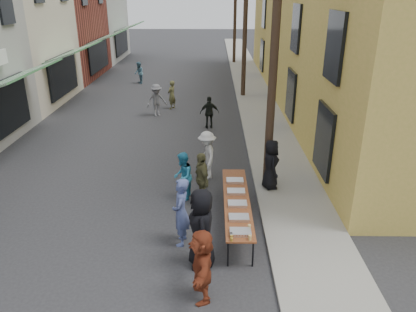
{
  "coord_description": "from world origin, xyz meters",
  "views": [
    {
      "loc": [
        2.53,
        -9.16,
        6.06
      ],
      "look_at": [
        2.36,
        2.35,
        1.3
      ],
      "focal_mm": 35.0,
      "sensor_mm": 36.0,
      "label": 1
    }
  ],
  "objects_px": {
    "utility_pole_near": "(275,47)",
    "utility_pole_far": "(235,9)",
    "utility_pole_mid": "(245,19)",
    "server": "(271,164)",
    "catering_tray_sausage": "(240,232)",
    "guest_front_c": "(183,177)",
    "guest_front_a": "(202,229)",
    "serving_table": "(237,201)"
  },
  "relations": [
    {
      "from": "utility_pole_mid",
      "to": "guest_front_c",
      "type": "bearing_deg",
      "value": -101.73
    },
    {
      "from": "serving_table",
      "to": "utility_pole_near",
      "type": "bearing_deg",
      "value": 65.07
    },
    {
      "from": "utility_pole_far",
      "to": "guest_front_c",
      "type": "height_order",
      "value": "utility_pole_far"
    },
    {
      "from": "utility_pole_far",
      "to": "serving_table",
      "type": "distance_m",
      "value": 26.72
    },
    {
      "from": "guest_front_c",
      "to": "catering_tray_sausage",
      "type": "bearing_deg",
      "value": 32.83
    },
    {
      "from": "guest_front_a",
      "to": "server",
      "type": "xyz_separation_m",
      "value": [
        2.08,
        3.86,
        -0.07
      ]
    },
    {
      "from": "serving_table",
      "to": "server",
      "type": "bearing_deg",
      "value": 60.22
    },
    {
      "from": "catering_tray_sausage",
      "to": "guest_front_a",
      "type": "xyz_separation_m",
      "value": [
        -0.91,
        -0.15,
        0.19
      ]
    },
    {
      "from": "utility_pole_far",
      "to": "guest_front_a",
      "type": "height_order",
      "value": "utility_pole_far"
    },
    {
      "from": "utility_pole_near",
      "to": "guest_front_a",
      "type": "height_order",
      "value": "utility_pole_near"
    },
    {
      "from": "utility_pole_near",
      "to": "utility_pole_mid",
      "type": "xyz_separation_m",
      "value": [
        0.0,
        12.0,
        0.0
      ]
    },
    {
      "from": "guest_front_a",
      "to": "guest_front_c",
      "type": "bearing_deg",
      "value": -175.06
    },
    {
      "from": "utility_pole_near",
      "to": "utility_pole_far",
      "type": "distance_m",
      "value": 24.0
    },
    {
      "from": "guest_front_a",
      "to": "server",
      "type": "height_order",
      "value": "guest_front_a"
    },
    {
      "from": "utility_pole_mid",
      "to": "server",
      "type": "distance_m",
      "value": 12.88
    },
    {
      "from": "utility_pole_near",
      "to": "server",
      "type": "bearing_deg",
      "value": -82.27
    },
    {
      "from": "serving_table",
      "to": "guest_front_c",
      "type": "distance_m",
      "value": 2.12
    },
    {
      "from": "catering_tray_sausage",
      "to": "server",
      "type": "height_order",
      "value": "server"
    },
    {
      "from": "catering_tray_sausage",
      "to": "server",
      "type": "relative_size",
      "value": 0.31
    },
    {
      "from": "catering_tray_sausage",
      "to": "guest_front_a",
      "type": "bearing_deg",
      "value": -170.29
    },
    {
      "from": "guest_front_a",
      "to": "guest_front_c",
      "type": "xyz_separation_m",
      "value": [
        -0.67,
        3.22,
        -0.21
      ]
    },
    {
      "from": "utility_pole_far",
      "to": "catering_tray_sausage",
      "type": "height_order",
      "value": "utility_pole_far"
    },
    {
      "from": "utility_pole_near",
      "to": "guest_front_c",
      "type": "relative_size",
      "value": 5.87
    },
    {
      "from": "catering_tray_sausage",
      "to": "guest_front_c",
      "type": "height_order",
      "value": "guest_front_c"
    },
    {
      "from": "utility_pole_mid",
      "to": "serving_table",
      "type": "bearing_deg",
      "value": -94.47
    },
    {
      "from": "server",
      "to": "utility_pole_mid",
      "type": "bearing_deg",
      "value": -8.22
    },
    {
      "from": "utility_pole_mid",
      "to": "catering_tray_sausage",
      "type": "xyz_separation_m",
      "value": [
        -1.13,
        -16.07,
        -3.71
      ]
    },
    {
      "from": "utility_pole_near",
      "to": "utility_pole_far",
      "type": "relative_size",
      "value": 1.0
    },
    {
      "from": "server",
      "to": "utility_pole_near",
      "type": "bearing_deg",
      "value": -0.72
    },
    {
      "from": "guest_front_a",
      "to": "guest_front_c",
      "type": "relative_size",
      "value": 1.28
    },
    {
      "from": "serving_table",
      "to": "guest_front_c",
      "type": "xyz_separation_m",
      "value": [
        -1.57,
        1.42,
        0.05
      ]
    },
    {
      "from": "catering_tray_sausage",
      "to": "serving_table",
      "type": "bearing_deg",
      "value": 90.0
    },
    {
      "from": "utility_pole_near",
      "to": "serving_table",
      "type": "height_order",
      "value": "utility_pole_near"
    },
    {
      "from": "utility_pole_near",
      "to": "server",
      "type": "height_order",
      "value": "utility_pole_near"
    },
    {
      "from": "utility_pole_far",
      "to": "serving_table",
      "type": "relative_size",
      "value": 2.25
    },
    {
      "from": "server",
      "to": "guest_front_c",
      "type": "bearing_deg",
      "value": 94.62
    },
    {
      "from": "utility_pole_near",
      "to": "guest_front_c",
      "type": "bearing_deg",
      "value": -159.55
    },
    {
      "from": "utility_pole_far",
      "to": "catering_tray_sausage",
      "type": "xyz_separation_m",
      "value": [
        -1.13,
        -28.07,
        -3.71
      ]
    },
    {
      "from": "utility_pole_far",
      "to": "catering_tray_sausage",
      "type": "distance_m",
      "value": 28.34
    },
    {
      "from": "utility_pole_near",
      "to": "utility_pole_far",
      "type": "xyz_separation_m",
      "value": [
        0.0,
        24.0,
        0.0
      ]
    },
    {
      "from": "utility_pole_near",
      "to": "catering_tray_sausage",
      "type": "height_order",
      "value": "utility_pole_near"
    },
    {
      "from": "guest_front_c",
      "to": "server",
      "type": "distance_m",
      "value": 2.83
    }
  ]
}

